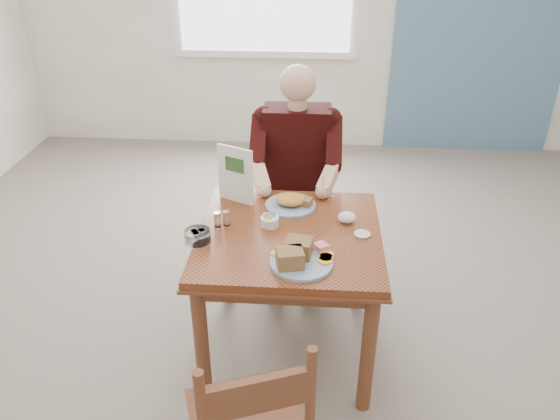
# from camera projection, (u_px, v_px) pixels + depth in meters

# --- Properties ---
(floor) EXTENTS (6.00, 6.00, 0.00)m
(floor) POSITION_uv_depth(u_px,v_px,m) (288.00, 346.00, 3.06)
(floor) COLOR #71655B
(floor) RESTS_ON ground
(wall_back) EXTENTS (5.50, 0.00, 5.50)m
(wall_back) POSITION_uv_depth(u_px,v_px,m) (308.00, 1.00, 4.99)
(wall_back) COLOR white
(wall_back) RESTS_ON ground
(accent_panel) EXTENTS (1.60, 0.02, 2.80)m
(accent_panel) POSITION_uv_depth(u_px,v_px,m) (487.00, 3.00, 4.87)
(accent_panel) COLOR slate
(accent_panel) RESTS_ON ground
(lemon_wedge) EXTENTS (0.07, 0.06, 0.03)m
(lemon_wedge) POSITION_uv_depth(u_px,v_px,m) (276.00, 254.00, 2.49)
(lemon_wedge) COLOR #F7FE35
(lemon_wedge) RESTS_ON table
(napkin) EXTENTS (0.11, 0.10, 0.06)m
(napkin) POSITION_uv_depth(u_px,v_px,m) (347.00, 217.00, 2.77)
(napkin) COLOR white
(napkin) RESTS_ON table
(metal_dish) EXTENTS (0.11, 0.11, 0.01)m
(metal_dish) POSITION_uv_depth(u_px,v_px,m) (362.00, 234.00, 2.67)
(metal_dish) COLOR silver
(metal_dish) RESTS_ON table
(table) EXTENTS (0.92, 0.92, 0.75)m
(table) POSITION_uv_depth(u_px,v_px,m) (289.00, 251.00, 2.75)
(table) COLOR brown
(table) RESTS_ON ground
(chair_far) EXTENTS (0.42, 0.42, 0.95)m
(chair_far) POSITION_uv_depth(u_px,v_px,m) (296.00, 204.00, 3.52)
(chair_far) COLOR brown
(chair_far) RESTS_ON ground
(diner) EXTENTS (0.53, 0.56, 1.39)m
(diner) POSITION_uv_depth(u_px,v_px,m) (296.00, 162.00, 3.28)
(diner) COLOR gray
(diner) RESTS_ON chair_far
(near_plate) EXTENTS (0.31, 0.31, 0.10)m
(near_plate) POSITION_uv_depth(u_px,v_px,m) (299.00, 256.00, 2.44)
(near_plate) COLOR white
(near_plate) RESTS_ON table
(far_plate) EXTENTS (0.34, 0.34, 0.07)m
(far_plate) POSITION_uv_depth(u_px,v_px,m) (292.00, 202.00, 2.91)
(far_plate) COLOR white
(far_plate) RESTS_ON table
(caddy) EXTENTS (0.11, 0.11, 0.07)m
(caddy) POSITION_uv_depth(u_px,v_px,m) (270.00, 221.00, 2.74)
(caddy) COLOR white
(caddy) RESTS_ON table
(shakers) EXTENTS (0.09, 0.06, 0.08)m
(shakers) POSITION_uv_depth(u_px,v_px,m) (222.00, 219.00, 2.73)
(shakers) COLOR white
(shakers) RESTS_ON table
(creamer) EXTENTS (0.14, 0.14, 0.06)m
(creamer) POSITION_uv_depth(u_px,v_px,m) (197.00, 236.00, 2.61)
(creamer) COLOR white
(creamer) RESTS_ON table
(menu) EXTENTS (0.20, 0.11, 0.32)m
(menu) POSITION_uv_depth(u_px,v_px,m) (235.00, 174.00, 2.90)
(menu) COLOR white
(menu) RESTS_ON table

